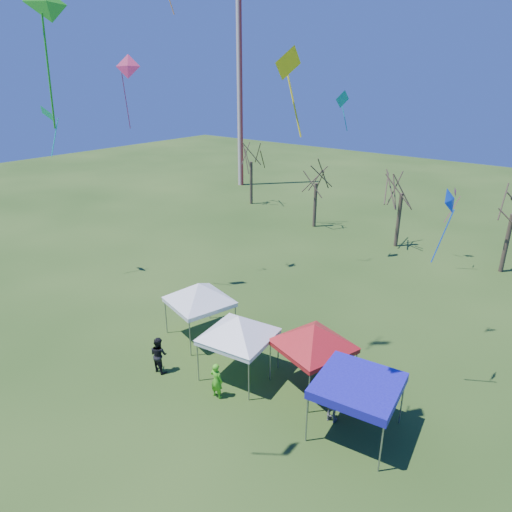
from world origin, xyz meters
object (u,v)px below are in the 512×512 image
(tent_red, at_px, (314,329))
(tent_blue, at_px, (358,386))
(tent_white_west, at_px, (199,287))
(person_green, at_px, (217,380))
(tree_2, at_px, (404,174))
(person_dark, at_px, (159,354))
(radio_mast, at_px, (240,85))
(person_grey, at_px, (333,404))
(tree_0, at_px, (251,146))
(tree_1, at_px, (317,167))
(tent_white_mid, at_px, (238,320))

(tent_red, xyz_separation_m, tent_blue, (3.04, -1.56, -0.74))
(tent_white_west, height_order, person_green, tent_white_west)
(tree_2, relative_size, tent_blue, 2.28)
(person_dark, height_order, person_green, person_dark)
(radio_mast, distance_m, person_green, 44.83)
(person_dark, xyz_separation_m, person_grey, (8.53, 2.21, -0.05))
(tent_red, distance_m, person_green, 5.02)
(tent_blue, bearing_deg, radio_mast, 136.03)
(tree_0, distance_m, tent_red, 33.11)
(tree_1, bearing_deg, tree_2, -1.85)
(person_grey, bearing_deg, tent_white_west, -11.89)
(tent_white_west, bearing_deg, tree_2, 82.18)
(tree_2, relative_size, tent_white_mid, 1.92)
(tent_white_mid, bearing_deg, tent_blue, -0.21)
(radio_mast, bearing_deg, person_dark, -55.44)
(tree_0, xyz_separation_m, tent_red, (22.86, -23.71, -3.44))
(person_dark, distance_m, person_green, 3.61)
(tree_1, xyz_separation_m, tent_white_west, (5.54, -21.12, -2.73))
(tent_white_mid, relative_size, person_green, 2.39)
(tent_red, bearing_deg, tree_2, 101.94)
(tent_white_west, xyz_separation_m, person_green, (4.31, -3.31, -2.17))
(tent_white_west, xyz_separation_m, tent_blue, (10.28, -1.41, -0.76))
(tree_1, height_order, tree_2, tree_2)
(tree_0, relative_size, tree_2, 1.03)
(tent_white_mid, bearing_deg, radio_mast, 130.06)
(tent_white_west, bearing_deg, tent_white_mid, -19.03)
(tent_white_mid, bearing_deg, person_grey, -0.37)
(tent_blue, bearing_deg, tree_0, 135.71)
(tree_1, height_order, tent_red, tree_1)
(tent_white_mid, relative_size, tent_blue, 1.19)
(person_green, bearing_deg, tree_1, -71.64)
(tree_2, bearing_deg, person_green, -86.56)
(tent_white_mid, bearing_deg, tent_red, 25.54)
(tent_white_mid, bearing_deg, person_dark, -145.79)
(person_green, bearing_deg, person_grey, -162.71)
(person_dark, bearing_deg, person_grey, -165.96)
(person_green, bearing_deg, tent_white_west, -41.06)
(tree_0, bearing_deg, person_grey, -45.46)
(radio_mast, distance_m, tree_1, 20.72)
(tent_white_west, bearing_deg, person_grey, -8.72)
(radio_mast, xyz_separation_m, person_green, (27.08, -33.78, -11.61))
(tree_2, relative_size, person_dark, 4.33)
(tent_red, distance_m, tent_blue, 3.50)
(radio_mast, relative_size, person_grey, 13.91)
(radio_mast, relative_size, tent_white_mid, 5.87)
(tree_1, relative_size, person_grey, 4.20)
(tree_0, bearing_deg, tent_white_mid, -52.12)
(person_grey, bearing_deg, tent_blue, 177.46)
(tent_white_west, distance_m, person_green, 5.85)
(tent_white_mid, distance_m, person_grey, 5.66)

